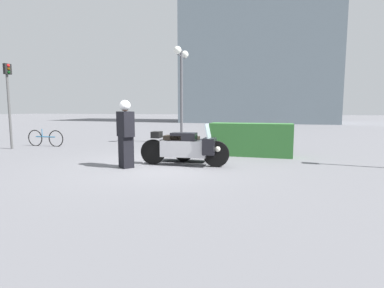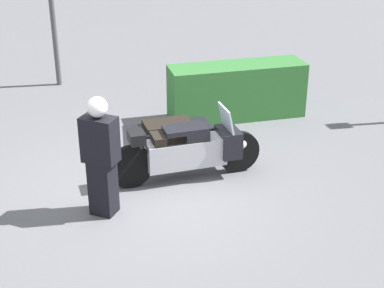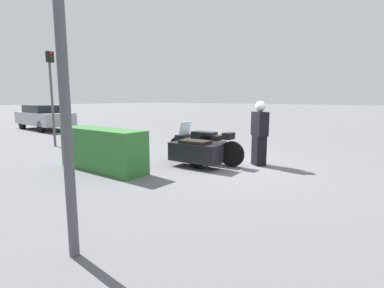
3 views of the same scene
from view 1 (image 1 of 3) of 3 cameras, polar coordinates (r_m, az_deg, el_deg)
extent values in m
plane|color=slate|center=(8.38, -6.95, -4.14)|extent=(160.00, 160.00, 0.00)
cylinder|color=black|center=(8.13, 4.62, -1.91)|extent=(0.71, 0.14, 0.71)
cylinder|color=black|center=(8.58, -7.43, -1.50)|extent=(0.71, 0.14, 0.71)
cylinder|color=black|center=(8.98, -1.60, -1.58)|extent=(0.56, 0.13, 0.55)
cube|color=#B7B7BC|center=(8.29, -1.57, -0.90)|extent=(1.29, 0.45, 0.45)
cube|color=black|center=(8.26, -1.58, 1.34)|extent=(0.71, 0.40, 0.24)
cube|color=black|center=(8.34, -3.51, 1.24)|extent=(0.53, 0.39, 0.12)
cube|color=black|center=(8.13, 3.34, -0.42)|extent=(0.35, 0.54, 0.44)
cube|color=silver|center=(8.10, 3.04, 2.51)|extent=(0.14, 0.51, 0.40)
sphere|color=white|center=(8.10, 4.95, -0.94)|extent=(0.18, 0.18, 0.18)
cube|color=black|center=(8.95, -1.25, -0.71)|extent=(1.47, 0.64, 0.50)
sphere|color=black|center=(8.82, 2.61, -0.66)|extent=(0.48, 0.47, 0.48)
cube|color=black|center=(8.92, -1.25, 1.14)|extent=(0.81, 0.52, 0.09)
cube|color=black|center=(8.48, -6.74, 1.78)|extent=(0.26, 0.36, 0.18)
cube|color=black|center=(8.20, -12.44, -1.52)|extent=(0.45, 0.44, 0.84)
cube|color=black|center=(8.13, -12.57, 3.73)|extent=(0.57, 0.53, 0.66)
sphere|color=tan|center=(8.12, -12.65, 6.87)|extent=(0.23, 0.23, 0.23)
sphere|color=white|center=(8.12, -12.66, 7.15)|extent=(0.28, 0.28, 0.28)
cube|color=#337033|center=(10.25, 11.11, 0.84)|extent=(2.71, 0.76, 1.09)
cylinder|color=#4C4C51|center=(13.75, -2.02, 8.60)|extent=(0.12, 0.12, 4.06)
cylinder|color=#4C4C51|center=(13.94, -2.05, 16.35)|extent=(0.05, 1.06, 0.05)
sphere|color=white|center=(14.46, -1.38, 16.68)|extent=(0.34, 0.34, 0.34)
sphere|color=white|center=(13.47, -2.78, 17.42)|extent=(0.34, 0.34, 0.34)
sphere|color=#4C4C51|center=(13.98, -2.06, 17.28)|extent=(0.12, 0.12, 0.12)
cylinder|color=#4C4C4C|center=(13.74, -31.43, 5.20)|extent=(0.09, 0.09, 2.89)
cube|color=black|center=(13.78, -31.73, 12.06)|extent=(0.18, 0.28, 0.40)
sphere|color=red|center=(13.73, -31.60, 12.63)|extent=(0.11, 0.11, 0.11)
sphere|color=#462D06|center=(13.72, -31.57, 12.10)|extent=(0.11, 0.11, 0.11)
sphere|color=#07350F|center=(13.71, -31.53, 11.56)|extent=(0.11, 0.11, 0.11)
torus|color=black|center=(13.79, -24.50, 0.93)|extent=(0.71, 0.06, 0.71)
torus|color=black|center=(14.46, -27.70, 1.01)|extent=(0.71, 0.06, 0.71)
cylinder|color=#2D668C|center=(14.11, -26.15, 1.24)|extent=(0.93, 0.08, 0.05)
cylinder|color=#2D668C|center=(14.20, -26.66, 1.92)|extent=(0.04, 0.04, 0.33)
cube|color=slate|center=(39.20, 12.72, 21.46)|extent=(17.24, 9.98, 23.39)
camera|label=2|loc=(5.41, -82.92, 34.86)|focal=55.00mm
camera|label=3|loc=(16.63, -10.60, 7.66)|focal=28.00mm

